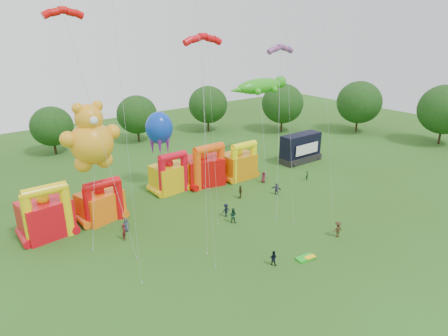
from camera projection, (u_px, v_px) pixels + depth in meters
ground at (328, 286)px, 37.70m from camera, size 160.00×160.00×0.00m
tree_ring at (320, 229)px, 35.33m from camera, size 124.08×126.18×12.07m
bouncy_castle_0 at (46, 216)px, 45.87m from camera, size 5.73×4.81×6.72m
bouncy_castle_1 at (101, 203)px, 49.94m from camera, size 5.73×5.01×5.69m
bouncy_castle_2 at (170, 176)px, 58.32m from camera, size 5.03×4.17×6.22m
bouncy_castle_3 at (204, 168)px, 60.84m from camera, size 6.49×5.69×6.65m
bouncy_castle_4 at (239, 164)px, 63.38m from camera, size 5.04×4.05×6.18m
stage_trailer at (301, 148)px, 70.87m from camera, size 7.92×3.17×5.09m
teddy_bear_kite at (92, 164)px, 44.54m from camera, size 6.79×6.62×15.52m
gecko_kite at (263, 124)px, 67.58m from camera, size 13.04×10.11×14.57m
octopus_kite at (176, 156)px, 58.69m from camera, size 6.81×7.42×11.57m
parafoil_kites at (220, 137)px, 45.56m from camera, size 29.80×10.85×25.48m
diamond_kites at (232, 97)px, 42.14m from camera, size 24.67×16.81×37.96m
folded_kite_bundle at (306, 258)px, 41.96m from camera, size 2.11×1.29×0.31m
spectator_0 at (126, 225)px, 47.40m from camera, size 0.94×0.80×1.63m
spectator_1 at (124, 232)px, 45.48m from camera, size 0.72×0.85×1.97m
spectator_2 at (233, 215)px, 49.43m from camera, size 1.16×1.20×1.96m
spectator_3 at (226, 210)px, 51.00m from camera, size 1.20×0.79×1.74m
spectator_4 at (240, 192)px, 56.38m from camera, size 0.87×1.20×1.90m
spectator_5 at (277, 189)px, 57.62m from camera, size 0.96×1.65×1.69m
spectator_6 at (264, 177)px, 61.88m from camera, size 0.95×0.72×1.73m
spectator_7 at (307, 175)px, 62.88m from camera, size 0.65×0.68×1.56m
spectator_8 at (273, 258)px, 40.78m from camera, size 0.92×0.97×1.59m
spectator_9 at (338, 229)px, 46.13m from camera, size 1.36×0.94×1.92m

